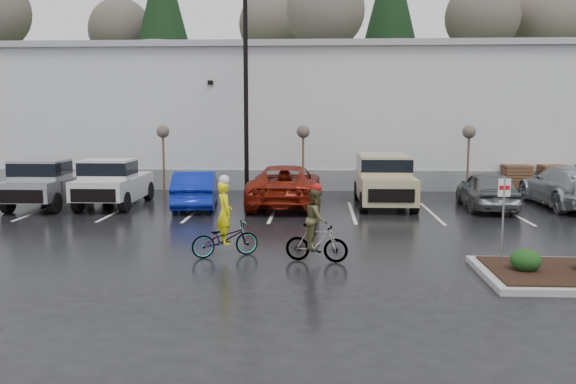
{
  "coord_description": "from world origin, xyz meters",
  "views": [
    {
      "loc": [
        -0.8,
        -14.97,
        3.81
      ],
      "look_at": [
        -1.75,
        4.02,
        1.3
      ],
      "focal_mm": 38.0,
      "sensor_mm": 36.0,
      "label": 1
    }
  ],
  "objects_px": {
    "sapling_mid": "(303,136)",
    "fire_lane_sign": "(503,209)",
    "sapling_west": "(163,135)",
    "cyclist_olive": "(317,233)",
    "lamppost": "(246,68)",
    "car_far_silver": "(568,186)",
    "pallet_stack_b": "(553,179)",
    "cyclist_hivis": "(225,231)",
    "pickup_silver": "(51,182)",
    "sapling_east": "(469,136)",
    "pallet_stack_a": "(516,179)",
    "car_red": "(285,185)",
    "car_blue": "(196,189)",
    "pickup_white": "(116,181)",
    "suv_tan": "(384,180)",
    "car_grey": "(487,190)"
  },
  "relations": [
    {
      "from": "sapling_mid",
      "to": "car_far_silver",
      "type": "relative_size",
      "value": 0.55
    },
    {
      "from": "sapling_west",
      "to": "pickup_white",
      "type": "distance_m",
      "value": 4.16
    },
    {
      "from": "pickup_silver",
      "to": "sapling_east",
      "type": "bearing_deg",
      "value": 12.79
    },
    {
      "from": "car_blue",
      "to": "cyclist_olive",
      "type": "distance_m",
      "value": 9.9
    },
    {
      "from": "pickup_silver",
      "to": "pallet_stack_b",
      "type": "bearing_deg",
      "value": 12.9
    },
    {
      "from": "car_grey",
      "to": "car_red",
      "type": "bearing_deg",
      "value": -0.77
    },
    {
      "from": "lamppost",
      "to": "cyclist_olive",
      "type": "relative_size",
      "value": 4.56
    },
    {
      "from": "lamppost",
      "to": "suv_tan",
      "type": "relative_size",
      "value": 1.81
    },
    {
      "from": "pallet_stack_a",
      "to": "fire_lane_sign",
      "type": "xyz_separation_m",
      "value": [
        -4.7,
        -13.8,
        0.73
      ]
    },
    {
      "from": "cyclist_olive",
      "to": "cyclist_hivis",
      "type": "bearing_deg",
      "value": 89.5
    },
    {
      "from": "car_red",
      "to": "cyclist_hivis",
      "type": "relative_size",
      "value": 2.77
    },
    {
      "from": "sapling_west",
      "to": "cyclist_olive",
      "type": "bearing_deg",
      "value": -60.59
    },
    {
      "from": "car_grey",
      "to": "lamppost",
      "type": "bearing_deg",
      "value": -14.05
    },
    {
      "from": "pallet_stack_a",
      "to": "car_red",
      "type": "height_order",
      "value": "car_red"
    },
    {
      "from": "pickup_white",
      "to": "suv_tan",
      "type": "height_order",
      "value": "suv_tan"
    },
    {
      "from": "sapling_east",
      "to": "pallet_stack_b",
      "type": "bearing_deg",
      "value": 13.39
    },
    {
      "from": "car_blue",
      "to": "car_red",
      "type": "xyz_separation_m",
      "value": [
        3.54,
        0.64,
        0.09
      ]
    },
    {
      "from": "lamppost",
      "to": "cyclist_olive",
      "type": "xyz_separation_m",
      "value": [
        3.17,
        -11.72,
        -4.93
      ]
    },
    {
      "from": "fire_lane_sign",
      "to": "car_grey",
      "type": "relative_size",
      "value": 0.49
    },
    {
      "from": "pickup_silver",
      "to": "car_grey",
      "type": "xyz_separation_m",
      "value": [
        17.46,
        0.16,
        -0.22
      ]
    },
    {
      "from": "sapling_east",
      "to": "pickup_white",
      "type": "height_order",
      "value": "sapling_east"
    },
    {
      "from": "sapling_west",
      "to": "sapling_mid",
      "type": "height_order",
      "value": "same"
    },
    {
      "from": "car_far_silver",
      "to": "cyclist_olive",
      "type": "distance_m",
      "value": 13.8
    },
    {
      "from": "cyclist_hivis",
      "to": "cyclist_olive",
      "type": "xyz_separation_m",
      "value": [
        2.42,
        -0.46,
        0.08
      ]
    },
    {
      "from": "sapling_mid",
      "to": "pickup_silver",
      "type": "xyz_separation_m",
      "value": [
        -10.11,
        -4.0,
        -1.75
      ]
    },
    {
      "from": "pallet_stack_a",
      "to": "car_grey",
      "type": "distance_m",
      "value": 5.52
    },
    {
      "from": "pallet_stack_a",
      "to": "suv_tan",
      "type": "height_order",
      "value": "suv_tan"
    },
    {
      "from": "car_blue",
      "to": "sapling_west",
      "type": "bearing_deg",
      "value": -67.48
    },
    {
      "from": "pallet_stack_b",
      "to": "pickup_white",
      "type": "relative_size",
      "value": 0.26
    },
    {
      "from": "lamppost",
      "to": "pallet_stack_b",
      "type": "xyz_separation_m",
      "value": [
        14.2,
        2.0,
        -5.01
      ]
    },
    {
      "from": "sapling_mid",
      "to": "pallet_stack_b",
      "type": "bearing_deg",
      "value": 4.89
    },
    {
      "from": "pickup_silver",
      "to": "cyclist_olive",
      "type": "bearing_deg",
      "value": -38.98
    },
    {
      "from": "pallet_stack_b",
      "to": "car_far_silver",
      "type": "bearing_deg",
      "value": -103.15
    },
    {
      "from": "car_far_silver",
      "to": "cyclist_olive",
      "type": "height_order",
      "value": "cyclist_olive"
    },
    {
      "from": "lamppost",
      "to": "car_far_silver",
      "type": "xyz_separation_m",
      "value": [
        13.21,
        -2.25,
        -4.84
      ]
    },
    {
      "from": "pickup_silver",
      "to": "pallet_stack_a",
      "type": "bearing_deg",
      "value": 13.95
    },
    {
      "from": "suv_tan",
      "to": "car_far_silver",
      "type": "relative_size",
      "value": 0.88
    },
    {
      "from": "sapling_west",
      "to": "pallet_stack_a",
      "type": "relative_size",
      "value": 2.37
    },
    {
      "from": "sapling_east",
      "to": "car_far_silver",
      "type": "distance_m",
      "value": 4.94
    },
    {
      "from": "car_blue",
      "to": "suv_tan",
      "type": "relative_size",
      "value": 0.89
    },
    {
      "from": "sapling_east",
      "to": "car_blue",
      "type": "relative_size",
      "value": 0.71
    },
    {
      "from": "car_red",
      "to": "cyclist_hivis",
      "type": "xyz_separation_m",
      "value": [
        -1.12,
        -8.82,
        -0.16
      ]
    },
    {
      "from": "suv_tan",
      "to": "cyclist_hivis",
      "type": "relative_size",
      "value": 2.34
    },
    {
      "from": "cyclist_hivis",
      "to": "pickup_silver",
      "type": "bearing_deg",
      "value": 21.84
    },
    {
      "from": "pallet_stack_b",
      "to": "cyclist_hivis",
      "type": "xyz_separation_m",
      "value": [
        -13.45,
        -13.27,
        0.0
      ]
    },
    {
      "from": "sapling_mid",
      "to": "car_red",
      "type": "xyz_separation_m",
      "value": [
        -0.64,
        -3.45,
        -1.89
      ]
    },
    {
      "from": "sapling_east",
      "to": "pallet_stack_a",
      "type": "height_order",
      "value": "sapling_east"
    },
    {
      "from": "sapling_mid",
      "to": "cyclist_hivis",
      "type": "relative_size",
      "value": 1.47
    },
    {
      "from": "pallet_stack_a",
      "to": "cyclist_hivis",
      "type": "height_order",
      "value": "cyclist_hivis"
    },
    {
      "from": "sapling_mid",
      "to": "fire_lane_sign",
      "type": "relative_size",
      "value": 1.45
    }
  ]
}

